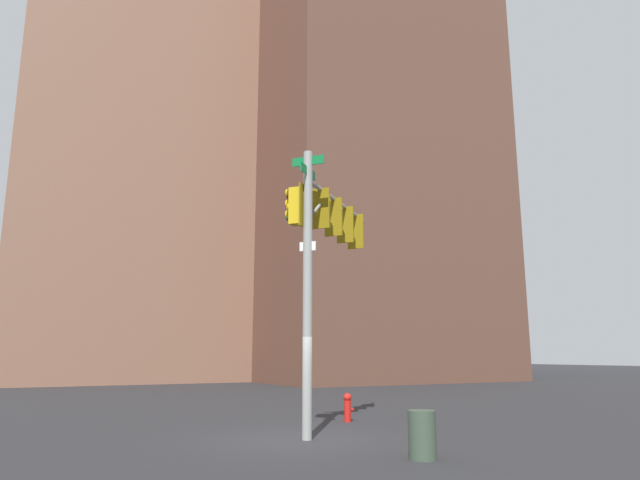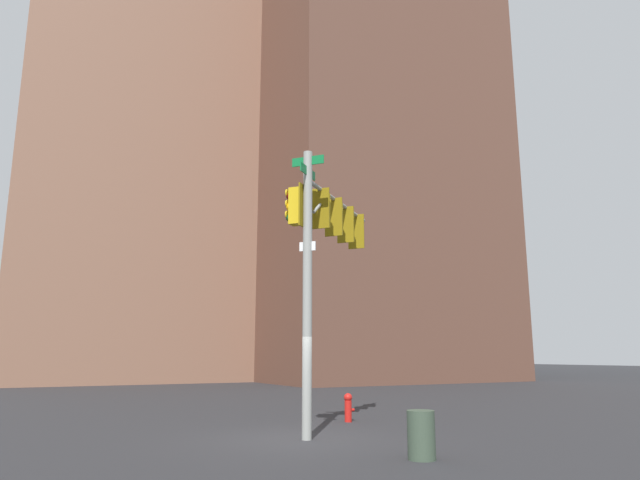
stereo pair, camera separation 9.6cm
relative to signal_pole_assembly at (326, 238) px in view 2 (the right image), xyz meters
name	(u,v)px [view 2 (the right image)]	position (x,y,z in m)	size (l,w,h in m)	color
ground_plane	(296,439)	(-1.27, -0.72, -5.36)	(200.00, 200.00, 0.00)	#262628
signal_pole_assembly	(326,238)	(0.00, 0.00, 0.00)	(4.38, 3.71, 7.44)	gray
fire_hydrant	(348,406)	(1.77, 1.82, -4.89)	(0.34, 0.26, 0.87)	red
litter_bin	(421,435)	(-0.32, -4.52, -4.89)	(0.56, 0.56, 0.95)	#384738
building_brick_nearside	(175,163)	(4.62, 38.34, 14.60)	(26.58, 20.55, 39.93)	#845B47
building_brick_midblock	(368,131)	(19.20, 27.09, 16.65)	(20.25, 16.23, 44.01)	brown
building_glass_tower	(252,47)	(17.58, 52.79, 37.61)	(23.86, 30.85, 85.95)	#8CB2C6
building_brick_farside	(214,164)	(10.03, 43.44, 16.91)	(16.34, 18.01, 44.54)	#845B47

